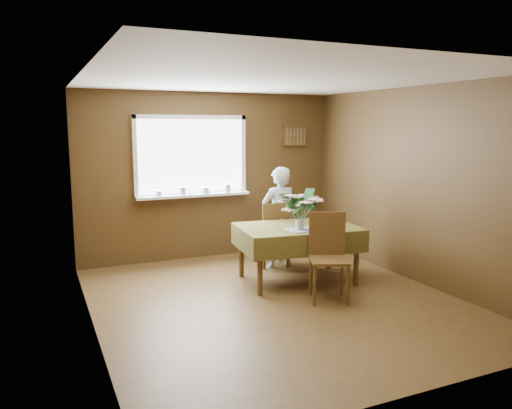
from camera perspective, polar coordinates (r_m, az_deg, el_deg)
name	(u,v)px	position (r m, az deg, el deg)	size (l,w,h in m)	color
floor	(275,301)	(5.87, 2.24, -10.95)	(4.50, 4.50, 0.00)	#50381B
ceiling	(277,79)	(5.54, 2.40, 14.15)	(4.50, 4.50, 0.00)	white
wall_back	(210,176)	(7.63, -5.24, 3.29)	(4.00, 4.00, 0.00)	brown
wall_front	(418,232)	(3.72, 17.98, -3.05)	(4.00, 4.00, 0.00)	brown
wall_left	(89,205)	(5.01, -18.59, -0.08)	(4.50, 4.50, 0.00)	brown
wall_right	(416,185)	(6.70, 17.83, 2.11)	(4.50, 4.50, 0.00)	brown
window_assembly	(193,169)	(7.49, -7.26, 4.00)	(1.72, 0.20, 1.22)	white
spoon_rack	(296,135)	(8.16, 4.55, 7.88)	(0.44, 0.05, 0.33)	brown
dining_table	(298,233)	(6.45, 4.77, -3.24)	(1.61, 1.19, 0.73)	brown
chair_far	(274,232)	(7.10, 2.10, -3.13)	(0.47, 0.47, 0.94)	brown
chair_near	(328,253)	(5.87, 8.24, -5.46)	(0.57, 0.57, 1.01)	brown
seated_woman	(279,217)	(7.06, 2.65, -1.49)	(0.53, 0.35, 1.44)	white
flower_bouquet	(300,206)	(6.18, 5.02, -0.22)	(0.52, 0.52, 0.45)	white
side_plate	(328,223)	(6.67, 8.24, -2.06)	(0.24, 0.24, 0.01)	white
table_knife	(320,228)	(6.32, 7.29, -2.64)	(0.02, 0.20, 0.00)	silver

